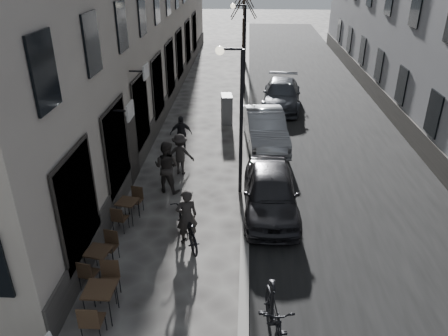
# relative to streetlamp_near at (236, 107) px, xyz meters

# --- Properties ---
(ground) EXTENTS (120.00, 120.00, 0.00)m
(ground) POSITION_rel_streetlamp_near_xyz_m (0.17, -6.00, -3.16)
(ground) COLOR #363331
(ground) RESTS_ON ground
(road) EXTENTS (7.30, 60.00, 0.00)m
(road) POSITION_rel_streetlamp_near_xyz_m (4.02, 10.00, -3.16)
(road) COLOR black
(road) RESTS_ON ground
(kerb) EXTENTS (0.25, 60.00, 0.12)m
(kerb) POSITION_rel_streetlamp_near_xyz_m (0.37, 10.00, -3.10)
(kerb) COLOR gray
(kerb) RESTS_ON ground
(streetlamp_near) EXTENTS (0.90, 0.28, 5.09)m
(streetlamp_near) POSITION_rel_streetlamp_near_xyz_m (0.00, 0.00, 0.00)
(streetlamp_near) COLOR black
(streetlamp_near) RESTS_ON ground
(streetlamp_far) EXTENTS (0.90, 0.28, 5.09)m
(streetlamp_far) POSITION_rel_streetlamp_near_xyz_m (0.00, 12.00, 0.00)
(streetlamp_far) COLOR black
(streetlamp_far) RESTS_ON ground
(tree_near) EXTENTS (2.40, 2.40, 5.70)m
(tree_near) POSITION_rel_streetlamp_near_xyz_m (0.07, 15.00, 1.50)
(tree_near) COLOR black
(tree_near) RESTS_ON ground
(bistro_set_a) EXTENTS (0.69, 1.68, 0.99)m
(bistro_set_a) POSITION_rel_streetlamp_near_xyz_m (-2.91, -6.11, -2.65)
(bistro_set_a) COLOR black
(bistro_set_a) RESTS_ON ground
(bistro_set_b) EXTENTS (0.71, 1.54, 0.88)m
(bistro_set_b) POSITION_rel_streetlamp_near_xyz_m (-3.43, -4.60, -2.71)
(bistro_set_b) COLOR black
(bistro_set_b) RESTS_ON ground
(bistro_set_c) EXTENTS (0.71, 1.51, 0.86)m
(bistro_set_c) POSITION_rel_streetlamp_near_xyz_m (-3.31, -2.08, -2.72)
(bistro_set_c) COLOR black
(bistro_set_c) RESTS_ON ground
(utility_cabinet) EXTENTS (0.62, 0.99, 1.41)m
(utility_cabinet) POSITION_rel_streetlamp_near_xyz_m (-0.63, 6.96, -2.46)
(utility_cabinet) COLOR #5C5C5E
(utility_cabinet) RESTS_ON ground
(bicycle) EXTENTS (1.40, 2.14, 1.06)m
(bicycle) POSITION_rel_streetlamp_near_xyz_m (-1.31, -3.07, -2.63)
(bicycle) COLOR black
(bicycle) RESTS_ON ground
(cyclist_rider) EXTENTS (0.74, 0.62, 1.73)m
(cyclist_rider) POSITION_rel_streetlamp_near_xyz_m (-1.31, -3.07, -2.29)
(cyclist_rider) COLOR black
(cyclist_rider) RESTS_ON ground
(pedestrian_near) EXTENTS (1.10, 0.96, 1.90)m
(pedestrian_near) POSITION_rel_streetlamp_near_xyz_m (-2.40, -0.07, -2.21)
(pedestrian_near) COLOR #272422
(pedestrian_near) RESTS_ON ground
(pedestrian_mid) EXTENTS (1.07, 0.65, 1.61)m
(pedestrian_mid) POSITION_rel_streetlamp_near_xyz_m (-2.12, 1.32, -2.36)
(pedestrian_mid) COLOR #272422
(pedestrian_mid) RESTS_ON ground
(pedestrian_far) EXTENTS (0.98, 0.54, 1.59)m
(pedestrian_far) POSITION_rel_streetlamp_near_xyz_m (-2.38, 3.38, -2.37)
(pedestrian_far) COLOR black
(pedestrian_far) RESTS_ON ground
(car_near) EXTENTS (1.78, 4.34, 1.47)m
(car_near) POSITION_rel_streetlamp_near_xyz_m (1.17, -1.27, -2.42)
(car_near) COLOR black
(car_near) RESTS_ON ground
(car_mid) EXTENTS (2.05, 4.74, 1.52)m
(car_mid) POSITION_rel_streetlamp_near_xyz_m (1.17, 4.31, -2.40)
(car_mid) COLOR gray
(car_mid) RESTS_ON ground
(car_far) EXTENTS (2.43, 5.01, 1.40)m
(car_far) POSITION_rel_streetlamp_near_xyz_m (2.24, 9.53, -2.46)
(car_far) COLOR #36393F
(car_far) RESTS_ON ground
(moped) EXTENTS (0.86, 2.28, 1.34)m
(moped) POSITION_rel_streetlamp_near_xyz_m (1.02, -6.62, -2.49)
(moped) COLOR black
(moped) RESTS_ON ground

